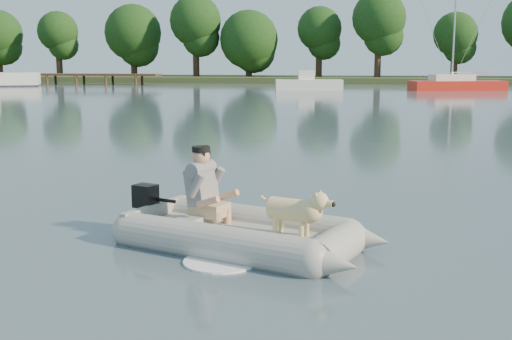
% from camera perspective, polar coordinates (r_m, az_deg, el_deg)
% --- Properties ---
extents(water, '(160.00, 160.00, 0.00)m').
position_cam_1_polar(water, '(8.14, -6.49, -7.52)').
color(water, slate).
rests_on(water, ground).
extents(shore_bank, '(160.00, 12.00, 0.70)m').
position_cam_1_polar(shore_bank, '(69.54, 7.60, 7.95)').
color(shore_bank, '#47512D').
rests_on(shore_bank, water).
extents(dock, '(18.00, 2.00, 1.04)m').
position_cam_1_polar(dock, '(65.83, -16.17, 7.78)').
color(dock, '#4C331E').
rests_on(dock, water).
extents(treeline, '(75.85, 7.35, 9.27)m').
position_cam_1_polar(treeline, '(68.64, 8.92, 12.19)').
color(treeline, '#332316').
rests_on(treeline, shore_bank).
extents(dinghy, '(5.77, 5.16, 1.36)m').
position_cam_1_polar(dinghy, '(8.29, -0.98, -2.99)').
color(dinghy, gray).
rests_on(dinghy, water).
extents(man, '(0.88, 0.82, 1.06)m').
position_cam_1_polar(man, '(8.65, -4.75, -1.24)').
color(man, slate).
rests_on(man, dinghy).
extents(dog, '(0.97, 0.62, 0.61)m').
position_cam_1_polar(dog, '(8.06, 3.12, -3.90)').
color(dog, tan).
rests_on(dog, dinghy).
extents(outboard_motor, '(0.48, 0.41, 0.77)m').
position_cam_1_polar(outboard_motor, '(9.26, -9.76, -3.51)').
color(outboard_motor, black).
rests_on(outboard_motor, dinghy).
extents(motorboat, '(5.70, 2.97, 2.30)m').
position_cam_1_polar(motorboat, '(51.24, 4.72, 8.25)').
color(motorboat, white).
rests_on(motorboat, water).
extents(sailboat, '(7.73, 4.17, 10.18)m').
position_cam_1_polar(sailboat, '(53.57, 17.37, 7.27)').
color(sailboat, red).
rests_on(sailboat, water).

